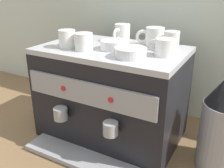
{
  "coord_description": "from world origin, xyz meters",
  "views": [
    {
      "loc": [
        0.5,
        -0.9,
        0.67
      ],
      "look_at": [
        0.0,
        0.0,
        0.25
      ],
      "focal_mm": 40.97,
      "sensor_mm": 36.0,
      "label": 1
    }
  ],
  "objects_px": {
    "ceramic_cup_0": "(170,41)",
    "ceramic_bowl_1": "(113,45)",
    "ceramic_cup_1": "(154,37)",
    "milk_pitcher": "(46,101)",
    "ceramic_bowl_0": "(130,53)",
    "ceramic_cup_3": "(164,47)",
    "ceramic_cup_4": "(122,33)",
    "ceramic_cup_2": "(84,41)",
    "espresso_machine": "(111,94)",
    "ceramic_cup_5": "(68,39)"
  },
  "relations": [
    {
      "from": "ceramic_cup_5",
      "to": "espresso_machine",
      "type": "bearing_deg",
      "value": 25.81
    },
    {
      "from": "ceramic_cup_2",
      "to": "ceramic_cup_0",
      "type": "bearing_deg",
      "value": 28.05
    },
    {
      "from": "espresso_machine",
      "to": "ceramic_cup_5",
      "type": "height_order",
      "value": "ceramic_cup_5"
    },
    {
      "from": "milk_pitcher",
      "to": "ceramic_bowl_1",
      "type": "bearing_deg",
      "value": -3.77
    },
    {
      "from": "ceramic_cup_5",
      "to": "milk_pitcher",
      "type": "relative_size",
      "value": 0.84
    },
    {
      "from": "ceramic_cup_0",
      "to": "ceramic_cup_5",
      "type": "bearing_deg",
      "value": -157.1
    },
    {
      "from": "ceramic_cup_3",
      "to": "ceramic_cup_5",
      "type": "xyz_separation_m",
      "value": [
        -0.39,
        -0.07,
        0.0
      ]
    },
    {
      "from": "ceramic_cup_0",
      "to": "ceramic_cup_3",
      "type": "relative_size",
      "value": 0.86
    },
    {
      "from": "ceramic_bowl_0",
      "to": "ceramic_cup_3",
      "type": "bearing_deg",
      "value": 37.08
    },
    {
      "from": "ceramic_bowl_1",
      "to": "milk_pitcher",
      "type": "height_order",
      "value": "ceramic_bowl_1"
    },
    {
      "from": "espresso_machine",
      "to": "ceramic_cup_3",
      "type": "xyz_separation_m",
      "value": [
        0.22,
        -0.01,
        0.24
      ]
    },
    {
      "from": "ceramic_cup_2",
      "to": "ceramic_bowl_0",
      "type": "relative_size",
      "value": 0.84
    },
    {
      "from": "ceramic_cup_4",
      "to": "ceramic_cup_2",
      "type": "bearing_deg",
      "value": -109.5
    },
    {
      "from": "ceramic_cup_1",
      "to": "ceramic_bowl_1",
      "type": "bearing_deg",
      "value": -131.74
    },
    {
      "from": "ceramic_cup_0",
      "to": "ceramic_cup_4",
      "type": "height_order",
      "value": "ceramic_cup_4"
    },
    {
      "from": "ceramic_cup_3",
      "to": "ceramic_cup_4",
      "type": "bearing_deg",
      "value": 151.72
    },
    {
      "from": "ceramic_cup_4",
      "to": "ceramic_cup_5",
      "type": "bearing_deg",
      "value": -127.09
    },
    {
      "from": "espresso_machine",
      "to": "ceramic_cup_1",
      "type": "relative_size",
      "value": 5.25
    },
    {
      "from": "ceramic_cup_5",
      "to": "ceramic_bowl_0",
      "type": "height_order",
      "value": "ceramic_cup_5"
    },
    {
      "from": "ceramic_cup_3",
      "to": "ceramic_cup_4",
      "type": "height_order",
      "value": "ceramic_cup_4"
    },
    {
      "from": "ceramic_cup_2",
      "to": "ceramic_bowl_1",
      "type": "xyz_separation_m",
      "value": [
        0.1,
        0.06,
        -0.02
      ]
    },
    {
      "from": "ceramic_cup_0",
      "to": "ceramic_bowl_1",
      "type": "xyz_separation_m",
      "value": [
        -0.2,
        -0.1,
        -0.02
      ]
    },
    {
      "from": "ceramic_cup_4",
      "to": "ceramic_cup_5",
      "type": "height_order",
      "value": "ceramic_cup_4"
    },
    {
      "from": "ceramic_cup_5",
      "to": "ceramic_cup_1",
      "type": "bearing_deg",
      "value": 33.45
    },
    {
      "from": "ceramic_cup_4",
      "to": "ceramic_cup_1",
      "type": "bearing_deg",
      "value": 0.07
    },
    {
      "from": "ceramic_cup_0",
      "to": "ceramic_bowl_0",
      "type": "xyz_separation_m",
      "value": [
        -0.09,
        -0.17,
        -0.02
      ]
    },
    {
      "from": "espresso_machine",
      "to": "ceramic_cup_5",
      "type": "relative_size",
      "value": 5.68
    },
    {
      "from": "ceramic_cup_0",
      "to": "ceramic_cup_1",
      "type": "bearing_deg",
      "value": 156.49
    },
    {
      "from": "espresso_machine",
      "to": "ceramic_cup_0",
      "type": "height_order",
      "value": "ceramic_cup_0"
    },
    {
      "from": "ceramic_cup_0",
      "to": "ceramic_cup_3",
      "type": "distance_m",
      "value": 0.09
    },
    {
      "from": "ceramic_cup_2",
      "to": "ceramic_cup_1",
      "type": "bearing_deg",
      "value": 41.94
    },
    {
      "from": "ceramic_bowl_1",
      "to": "espresso_machine",
      "type": "bearing_deg",
      "value": 136.21
    },
    {
      "from": "ceramic_cup_0",
      "to": "ceramic_cup_4",
      "type": "relative_size",
      "value": 0.82
    },
    {
      "from": "ceramic_cup_1",
      "to": "ceramic_cup_2",
      "type": "relative_size",
      "value": 1.17
    },
    {
      "from": "ceramic_cup_4",
      "to": "ceramic_bowl_0",
      "type": "distance_m",
      "value": 0.25
    },
    {
      "from": "espresso_machine",
      "to": "ceramic_cup_0",
      "type": "bearing_deg",
      "value": 20.66
    },
    {
      "from": "ceramic_cup_5",
      "to": "ceramic_bowl_0",
      "type": "relative_size",
      "value": 0.91
    },
    {
      "from": "ceramic_cup_0",
      "to": "ceramic_bowl_1",
      "type": "bearing_deg",
      "value": -154.11
    },
    {
      "from": "espresso_machine",
      "to": "ceramic_cup_4",
      "type": "height_order",
      "value": "ceramic_cup_4"
    },
    {
      "from": "espresso_machine",
      "to": "ceramic_cup_0",
      "type": "xyz_separation_m",
      "value": [
        0.22,
        0.08,
        0.24
      ]
    },
    {
      "from": "ceramic_cup_0",
      "to": "ceramic_bowl_1",
      "type": "relative_size",
      "value": 0.88
    },
    {
      "from": "ceramic_cup_4",
      "to": "ceramic_cup_0",
      "type": "bearing_deg",
      "value": -8.77
    },
    {
      "from": "ceramic_cup_1",
      "to": "milk_pitcher",
      "type": "height_order",
      "value": "ceramic_cup_1"
    },
    {
      "from": "ceramic_cup_3",
      "to": "milk_pitcher",
      "type": "distance_m",
      "value": 0.74
    },
    {
      "from": "espresso_machine",
      "to": "ceramic_bowl_1",
      "type": "xyz_separation_m",
      "value": [
        0.02,
        -0.02,
        0.22
      ]
    },
    {
      "from": "ceramic_cup_3",
      "to": "ceramic_bowl_1",
      "type": "bearing_deg",
      "value": -177.92
    },
    {
      "from": "ceramic_cup_4",
      "to": "ceramic_cup_3",
      "type": "bearing_deg",
      "value": -28.28
    },
    {
      "from": "ceramic_cup_3",
      "to": "espresso_machine",
      "type": "bearing_deg",
      "value": 177.87
    },
    {
      "from": "ceramic_cup_1",
      "to": "ceramic_cup_2",
      "type": "xyz_separation_m",
      "value": [
        -0.22,
        -0.2,
        -0.0
      ]
    },
    {
      "from": "ceramic_bowl_1",
      "to": "ceramic_cup_5",
      "type": "bearing_deg",
      "value": -160.68
    }
  ]
}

